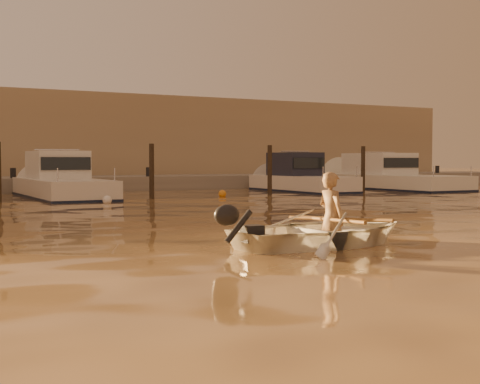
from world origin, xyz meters
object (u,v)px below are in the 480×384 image
person (331,217)px  moored_boat_4 (302,177)px  dinghy (327,231)px  moored_boat_2 (62,181)px  moored_boat_5 (390,176)px  waterfront_building (67,142)px

person → moored_boat_4: bearing=-37.4°
moored_boat_4 → person: bearing=-122.2°
dinghy → moored_boat_2: size_ratio=0.42×
dinghy → moored_boat_5: moored_boat_5 is taller
moored_boat_4 → waterfront_building: waterfront_building is taller
moored_boat_2 → moored_boat_4: 10.73m
moored_boat_2 → moored_boat_5: same height
moored_boat_4 → moored_boat_5: 5.13m
moored_boat_2 → dinghy: bearing=-88.3°
moored_boat_4 → moored_boat_5: size_ratio=0.73×
person → waterfront_building: waterfront_building is taller
moored_boat_4 → moored_boat_5: bearing=0.0°
dinghy → moored_boat_2: moored_boat_2 is taller
moored_boat_5 → waterfront_building: waterfront_building is taller
moored_boat_2 → moored_boat_5: size_ratio=0.86×
dinghy → moored_boat_4: bearing=-37.6°
moored_boat_4 → moored_boat_5: (5.13, 0.00, 0.00)m
dinghy → person: bearing=-90.0°
dinghy → moored_boat_4: moored_boat_4 is taller
waterfront_building → moored_boat_2: bearing=-104.9°
dinghy → person: (0.10, 0.01, 0.23)m
dinghy → waterfront_building: (2.45, 27.15, 2.17)m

